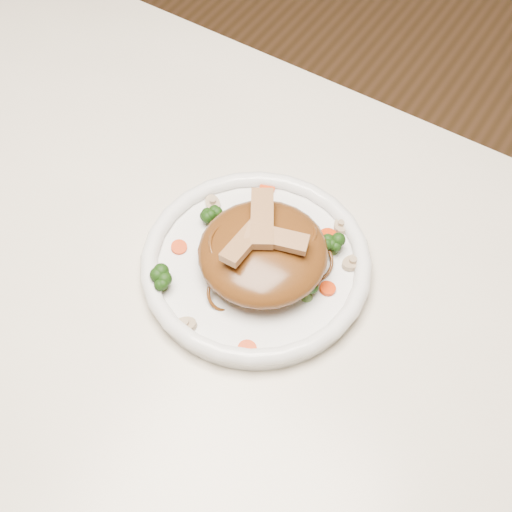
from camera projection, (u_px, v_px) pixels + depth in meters
The scene contains 20 objects.
ground at pixel (222, 493), 1.43m from camera, with size 4.00×4.00×0.00m, color #4D331A.
table at pixel (201, 340), 0.89m from camera, with size 1.20×0.80×0.75m.
plate at pixel (256, 267), 0.83m from camera, with size 0.26×0.26×0.02m, color white.
noodle_mound at pixel (263, 252), 0.80m from camera, with size 0.15×0.15×0.05m, color #5B2D11.
chicken_a at pixel (277, 238), 0.77m from camera, with size 0.07×0.02×0.01m, color tan.
chicken_b at pixel (262, 218), 0.78m from camera, with size 0.08×0.03×0.01m, color tan.
chicken_c at pixel (245, 241), 0.77m from camera, with size 0.07×0.02×0.01m, color tan.
broccoli_0 at pixel (333, 244), 0.82m from camera, with size 0.02×0.02×0.03m, color #14340A, non-canonical shape.
broccoli_1 at pixel (211, 214), 0.84m from camera, with size 0.02×0.02×0.03m, color #14340A, non-canonical shape.
broccoli_2 at pixel (160, 278), 0.79m from camera, with size 0.03×0.03×0.03m, color #14340A, non-canonical shape.
broccoli_3 at pixel (307, 291), 0.78m from camera, with size 0.02×0.02×0.03m, color #14340A, non-canonical shape.
carrot_0 at pixel (327, 236), 0.84m from camera, with size 0.02×0.02×0.01m, color red.
carrot_1 at pixel (179, 247), 0.83m from camera, with size 0.02×0.02×0.01m, color red.
carrot_2 at pixel (328, 289), 0.80m from camera, with size 0.02×0.02×0.01m, color red.
carrot_3 at pixel (267, 189), 0.88m from camera, with size 0.02×0.02×0.01m, color red.
carrot_4 at pixel (247, 349), 0.75m from camera, with size 0.02×0.02×0.01m, color red.
mushroom_0 at pixel (185, 325), 0.77m from camera, with size 0.03×0.03×0.01m, color tan.
mushroom_1 at pixel (353, 263), 0.82m from camera, with size 0.03×0.03×0.01m, color tan.
mushroom_2 at pixel (213, 204), 0.87m from camera, with size 0.02×0.02×0.01m, color tan.
mushroom_3 at pixel (341, 226), 0.85m from camera, with size 0.02×0.02×0.01m, color tan.
Camera 1 is at (0.29, -0.32, 1.44)m, focal length 50.08 mm.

